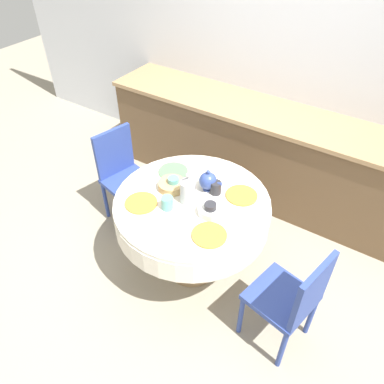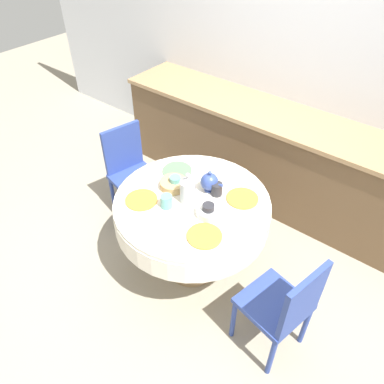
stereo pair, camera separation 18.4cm
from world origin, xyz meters
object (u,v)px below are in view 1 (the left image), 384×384
(chair_right, at_px, (123,173))
(teapot, at_px, (208,181))
(chair_left, at_px, (292,298))
(coffee_carafe, at_px, (188,190))

(chair_right, bearing_deg, teapot, 100.88)
(chair_left, relative_size, chair_right, 1.00)
(chair_right, xyz_separation_m, coffee_carafe, (0.88, -0.24, 0.37))
(teapot, bearing_deg, chair_left, -22.91)
(chair_left, bearing_deg, teapot, 79.31)
(chair_right, relative_size, teapot, 4.84)
(chair_left, height_order, chair_right, same)
(teapot, bearing_deg, coffee_carafe, -103.93)
(chair_right, xyz_separation_m, teapot, (0.93, -0.04, 0.34))
(chair_right, relative_size, coffee_carafe, 3.53)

